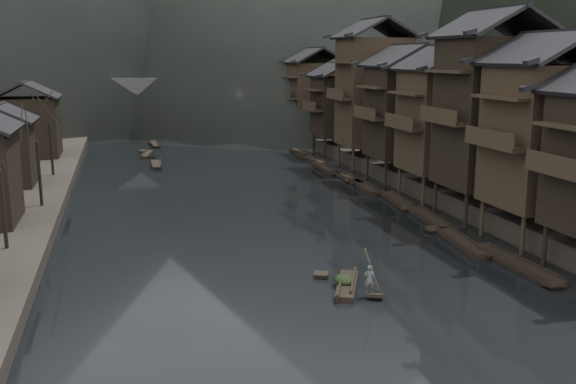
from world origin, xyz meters
name	(u,v)px	position (x,y,z in m)	size (l,w,h in m)	color
water	(293,256)	(0.00, 0.00, 0.00)	(300.00, 300.00, 0.00)	black
right_bank	(466,143)	(35.00, 40.00, 0.90)	(40.00, 200.00, 1.80)	#2D2823
stilt_houses	(416,94)	(17.28, 19.04, 8.95)	(9.00, 67.60, 16.79)	black
bare_trees	(19,143)	(-17.00, 9.44, 6.62)	(3.66, 41.34, 7.32)	black
moored_sampans	(348,178)	(12.19, 23.60, 0.20)	(2.88, 66.19, 0.47)	black
midriver_boats	(161,147)	(-5.05, 51.72, 0.20)	(8.73, 37.27, 0.45)	black
stone_bridge	(182,101)	(0.00, 72.00, 5.11)	(40.00, 6.00, 9.00)	#4C4C4F
hero_sampan	(347,285)	(1.39, -6.23, 0.20)	(2.69, 4.72, 0.43)	black
cargo_heap	(344,274)	(1.30, -6.03, 0.75)	(1.06, 1.38, 0.63)	black
boatman	(369,275)	(2.07, -7.76, 1.22)	(0.57, 0.37, 1.57)	slate
bamboo_pole	(374,229)	(2.27, -7.76, 3.70)	(0.06, 0.06, 4.17)	#8C7A51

